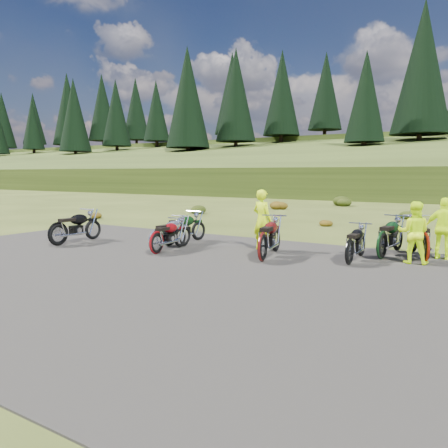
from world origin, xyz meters
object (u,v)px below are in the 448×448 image
Objects in this scene: person_middle at (262,221)px; motorcycle_3 at (157,254)px; motorcycle_0 at (59,247)px; motorcycle_7 at (381,260)px.

motorcycle_3 is at bearing 55.68° from person_middle.
person_middle is at bearing -65.06° from motorcycle_0.
motorcycle_7 is at bearing -66.40° from motorcycle_3.
motorcycle_7 is at bearing -158.03° from person_middle.
motorcycle_0 is 1.09× the size of motorcycle_3.
motorcycle_0 is 6.88m from person_middle.
person_middle reaches higher than motorcycle_0.
motorcycle_7 reaches higher than motorcycle_3.
motorcycle_7 is (9.74, 3.35, 0.00)m from motorcycle_0.
motorcycle_0 is 10.29m from motorcycle_7.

